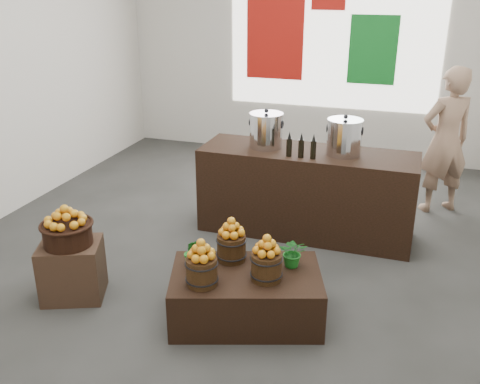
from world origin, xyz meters
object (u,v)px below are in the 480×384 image
(crate, at_px, (72,270))
(display_table, at_px, (246,295))
(stock_pot_left, at_px, (266,131))
(stock_pot_center, at_px, (344,138))
(shopper, at_px, (446,141))
(counter, at_px, (306,192))
(wicker_basket, at_px, (68,234))

(crate, height_order, display_table, crate)
(crate, bearing_deg, stock_pot_left, 57.95)
(stock_pot_center, bearing_deg, crate, -136.68)
(stock_pot_left, bearing_deg, stock_pot_center, -0.39)
(crate, height_order, stock_pot_center, stock_pot_center)
(crate, bearing_deg, shopper, 44.53)
(display_table, height_order, shopper, shopper)
(counter, xyz_separation_m, shopper, (1.43, 1.13, 0.41))
(wicker_basket, bearing_deg, crate, 0.00)
(wicker_basket, xyz_separation_m, stock_pot_left, (1.23, 1.97, 0.52))
(counter, bearing_deg, stock_pot_center, 0.00)
(display_table, distance_m, stock_pot_center, 2.08)
(crate, distance_m, stock_pot_center, 2.99)
(crate, xyz_separation_m, stock_pot_center, (2.08, 1.96, 0.87))
(crate, distance_m, shopper, 4.45)
(display_table, bearing_deg, wicker_basket, 168.05)
(counter, bearing_deg, stock_pot_left, -180.00)
(stock_pot_left, bearing_deg, crate, -122.05)
(shopper, bearing_deg, crate, 12.92)
(crate, relative_size, counter, 0.22)
(stock_pot_center, bearing_deg, display_table, -105.75)
(stock_pot_left, relative_size, stock_pot_center, 1.00)
(wicker_basket, distance_m, counter, 2.61)
(wicker_basket, bearing_deg, counter, 48.97)
(display_table, height_order, counter, counter)
(wicker_basket, height_order, counter, counter)
(wicker_basket, relative_size, stock_pot_center, 1.16)
(crate, relative_size, stock_pot_left, 1.45)
(crate, xyz_separation_m, shopper, (3.14, 3.09, 0.62))
(stock_pot_left, bearing_deg, wicker_basket, -122.05)
(display_table, xyz_separation_m, counter, (0.13, 1.79, 0.26))
(stock_pot_center, bearing_deg, shopper, 46.76)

